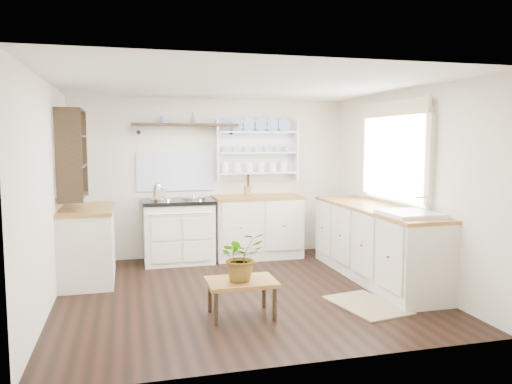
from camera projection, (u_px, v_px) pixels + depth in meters
floor at (242, 292)px, 5.63m from camera, size 4.00×3.80×0.01m
wall_back at (213, 178)px, 7.34m from camera, size 4.00×0.02×2.30m
wall_right at (403, 186)px, 6.01m from camera, size 0.02×3.80×2.30m
wall_left at (48, 195)px, 5.00m from camera, size 0.02×3.80×2.30m
ceiling at (241, 85)px, 5.39m from camera, size 4.00×3.80×0.01m
window at (394, 151)px, 6.10m from camera, size 0.08×1.55×1.22m
aga_cooker at (178, 230)px, 6.95m from camera, size 0.98×0.69×0.91m
back_cabinets at (257, 226)px, 7.27m from camera, size 1.27×0.63×0.90m
right_cabinets at (375, 242)px, 6.10m from camera, size 0.62×2.43×0.90m
belfast_sink at (410, 225)px, 5.34m from camera, size 0.55×0.60×0.45m
left_cabinets at (88, 243)px, 6.02m from camera, size 0.62×1.13×0.90m
plate_rack at (256, 150)px, 7.42m from camera, size 1.20×0.22×0.90m
high_shelf at (186, 125)px, 7.04m from camera, size 1.50×0.29×0.16m
left_shelving at (72, 153)px, 5.87m from camera, size 0.28×0.80×1.05m
kettle at (158, 190)px, 6.71m from camera, size 0.17×0.17×0.20m
utensil_crock at (248, 190)px, 7.26m from camera, size 0.11×0.11×0.13m
center_table at (241, 285)px, 4.81m from camera, size 0.66×0.47×0.36m
potted_plant at (241, 256)px, 4.78m from camera, size 0.50×0.46×0.47m
floor_rug at (367, 305)px, 5.14m from camera, size 0.70×0.94×0.02m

